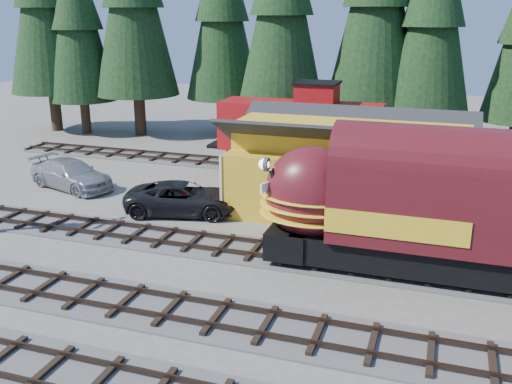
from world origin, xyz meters
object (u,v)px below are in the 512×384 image
(caboose, at_px, (301,131))
(pickup_truck_b, at_px, (71,174))
(pickup_truck_a, at_px, (183,198))
(locomotive, at_px, (466,216))
(depot, at_px, (349,159))

(caboose, height_order, pickup_truck_b, caboose)
(pickup_truck_a, bearing_deg, pickup_truck_b, 62.45)
(locomotive, height_order, pickup_truck_b, locomotive)
(caboose, bearing_deg, pickup_truck_a, -110.17)
(locomotive, bearing_deg, caboose, 125.88)
(depot, relative_size, locomotive, 0.74)
(locomotive, bearing_deg, pickup_truck_a, 165.16)
(caboose, bearing_deg, locomotive, -54.12)
(locomotive, relative_size, caboose, 1.62)
(locomotive, xyz_separation_m, pickup_truck_b, (-22.37, 5.70, -1.87))
(caboose, bearing_deg, pickup_truck_b, -145.87)
(depot, xyz_separation_m, pickup_truck_b, (-16.71, -0.80, -2.10))
(caboose, relative_size, pickup_truck_a, 1.76)
(depot, relative_size, pickup_truck_b, 2.16)
(depot, height_order, caboose, caboose)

